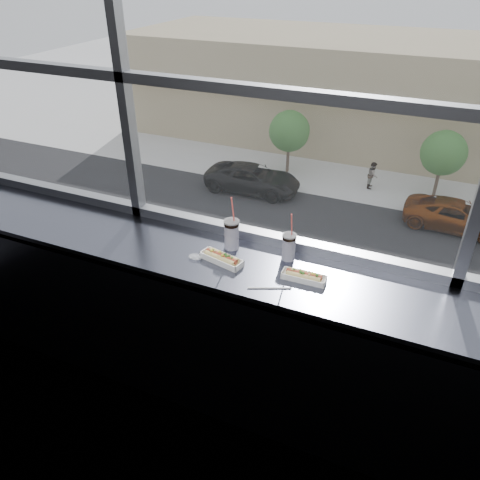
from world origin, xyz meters
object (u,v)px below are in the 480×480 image
at_px(soda_cup_left, 232,233).
at_px(soda_cup_right, 289,246).
at_px(car_near_b, 226,242).
at_px(tree_center, 444,153).
at_px(hotdog_tray_right, 304,276).
at_px(car_near_c, 374,273).
at_px(wrapper, 195,257).
at_px(pedestrian_b, 373,173).
at_px(car_near_a, 109,214).
at_px(car_far_a, 253,174).
at_px(car_far_b, 458,211).
at_px(loose_straw, 269,288).
at_px(tree_left, 289,131).
at_px(hotdog_tray_left, 222,258).

bearing_deg(soda_cup_left, soda_cup_right, 3.22).
distance_m(car_near_b, tree_center, 15.36).
bearing_deg(tree_center, hotdog_tray_right, -92.31).
bearing_deg(soda_cup_left, tree_center, 86.68).
xyz_separation_m(soda_cup_right, car_near_c, (-0.65, 16.13, -11.00)).
distance_m(wrapper, pedestrian_b, 30.17).
bearing_deg(car_near_a, car_far_a, -37.25).
height_order(car_far_b, car_far_a, car_far_a).
xyz_separation_m(hotdog_tray_right, loose_straw, (-0.14, -0.15, -0.02)).
bearing_deg(tree_left, hotdog_tray_left, -73.39).
height_order(soda_cup_right, tree_left, soda_cup_right).
bearing_deg(soda_cup_left, wrapper, -127.11).
bearing_deg(hotdog_tray_left, tree_center, 99.74).
height_order(hotdog_tray_left, tree_left, hotdog_tray_left).
bearing_deg(soda_cup_left, tree_left, 106.68).
distance_m(soda_cup_right, car_near_b, 21.22).
relative_size(soda_cup_left, car_near_c, 0.05).
bearing_deg(pedestrian_b, hotdog_tray_left, -175.17).
xyz_separation_m(soda_cup_left, pedestrian_b, (-2.35, 27.82, -11.08)).
xyz_separation_m(car_far_a, tree_center, (11.14, 4.00, 1.77)).
relative_size(hotdog_tray_left, car_near_a, 0.04).
xyz_separation_m(soda_cup_left, car_near_c, (-0.30, 16.15, -11.01)).
bearing_deg(car_far_b, pedestrian_b, 59.44).
bearing_deg(car_far_a, loose_straw, -160.00).
relative_size(hotdog_tray_left, wrapper, 2.97).
relative_size(car_near_c, pedestrian_b, 3.13).
bearing_deg(wrapper, loose_straw, -11.17).
distance_m(soda_cup_right, tree_left, 30.86).
height_order(car_near_b, tree_left, tree_left).
xyz_separation_m(loose_straw, tree_left, (-8.78, 28.44, -9.08)).
relative_size(hotdog_tray_left, car_near_c, 0.04).
xyz_separation_m(car_near_a, pedestrian_b, (12.63, 11.67, 0.03)).
bearing_deg(hotdog_tray_left, soda_cup_left, 106.70).
distance_m(soda_cup_left, tree_center, 29.67).
height_order(car_near_a, car_near_c, car_near_c).
distance_m(pedestrian_b, tree_left, 6.38).
relative_size(loose_straw, car_near_c, 0.03).
xyz_separation_m(car_near_c, tree_center, (1.94, 12.00, 1.79)).
height_order(car_near_a, car_far_b, car_far_b).
relative_size(car_near_b, car_far_a, 0.83).
height_order(soda_cup_right, car_near_b, soda_cup_right).
bearing_deg(soda_cup_right, wrapper, -156.86).
relative_size(hotdog_tray_left, tree_left, 0.06).
bearing_deg(car_near_b, car_far_a, 7.61).
bearing_deg(car_near_a, soda_cup_left, -140.03).
bearing_deg(hotdog_tray_left, car_far_b, 95.95).
xyz_separation_m(hotdog_tray_left, hotdog_tray_right, (0.48, 0.02, -0.00)).
relative_size(soda_cup_left, tree_left, 0.08).
height_order(hotdog_tray_left, hotdog_tray_right, hotdog_tray_left).
relative_size(car_near_c, tree_center, 1.54).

